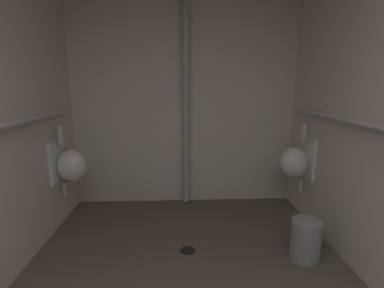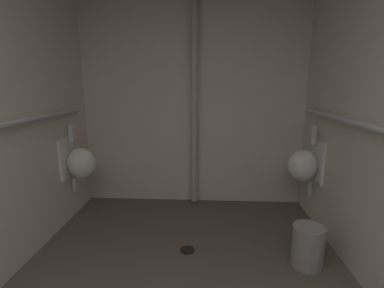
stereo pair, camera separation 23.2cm
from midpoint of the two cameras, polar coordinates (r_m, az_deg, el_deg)
name	(u,v)px [view 1 (the left image)]	position (r m, az deg, el deg)	size (l,w,h in m)	color
wall_back	(184,102)	(3.52, -3.51, 8.41)	(2.81, 0.06, 2.54)	beige
urinal_left_mid	(70,165)	(3.27, -25.11, -3.90)	(0.32, 0.30, 0.76)	white
urinal_right_mid	(296,162)	(3.25, 18.12, -3.41)	(0.32, 0.30, 0.76)	white
standpipe_back_wall	(186,102)	(3.41, -3.23, 8.30)	(0.08, 0.08, 2.49)	#B2B2B2
floor_drain	(188,250)	(2.77, -3.42, -20.47)	(0.14, 0.14, 0.01)	black
waste_bin	(306,240)	(2.72, 19.41, -17.66)	(0.26, 0.26, 0.35)	gray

